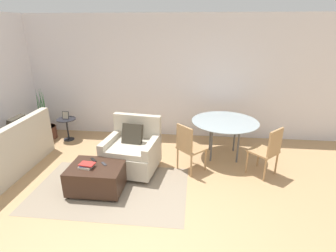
# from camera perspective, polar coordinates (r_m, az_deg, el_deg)

# --- Properties ---
(ground_plane) EXTENTS (20.00, 20.00, 0.00)m
(ground_plane) POSITION_cam_1_polar(r_m,az_deg,el_deg) (3.65, -5.04, -21.96)
(ground_plane) COLOR tan
(wall_back) EXTENTS (12.00, 0.06, 2.75)m
(wall_back) POSITION_cam_1_polar(r_m,az_deg,el_deg) (6.05, 0.51, 10.38)
(wall_back) COLOR white
(wall_back) RESTS_ON ground_plane
(area_rug) EXTENTS (2.46, 1.56, 0.01)m
(area_rug) POSITION_cam_1_polar(r_m,az_deg,el_deg) (4.48, -12.32, -13.24)
(area_rug) COLOR gray
(area_rug) RESTS_ON ground_plane
(couch) EXTENTS (0.87, 2.08, 0.93)m
(couch) POSITION_cam_1_polar(r_m,az_deg,el_deg) (5.50, -32.46, -5.76)
(couch) COLOR beige
(couch) RESTS_ON ground_plane
(armchair) EXTENTS (1.01, 0.97, 0.96)m
(armchair) POSITION_cam_1_polar(r_m,az_deg,el_deg) (4.81, -7.83, -5.46)
(armchair) COLOR beige
(armchair) RESTS_ON ground_plane
(ottoman) EXTENTS (0.84, 0.65, 0.43)m
(ottoman) POSITION_cam_1_polar(r_m,az_deg,el_deg) (4.39, -15.21, -10.62)
(ottoman) COLOR #382319
(ottoman) RESTS_ON ground_plane
(book_stack) EXTENTS (0.25, 0.18, 0.07)m
(book_stack) POSITION_cam_1_polar(r_m,az_deg,el_deg) (4.28, -17.36, -8.18)
(book_stack) COLOR beige
(book_stack) RESTS_ON ottoman
(tv_remote_primary) EXTENTS (0.12, 0.13, 0.01)m
(tv_remote_primary) POSITION_cam_1_polar(r_m,az_deg,el_deg) (4.32, -13.78, -8.00)
(tv_remote_primary) COLOR #333338
(tv_remote_primary) RESTS_ON ottoman
(tv_remote_secondary) EXTENTS (0.13, 0.13, 0.01)m
(tv_remote_secondary) POSITION_cam_1_polar(r_m,az_deg,el_deg) (4.48, -15.91, -7.10)
(tv_remote_secondary) COLOR black
(tv_remote_secondary) RESTS_ON ottoman
(potted_plant) EXTENTS (0.42, 0.42, 1.23)m
(potted_plant) POSITION_cam_1_polar(r_m,az_deg,el_deg) (6.76, -24.93, -0.37)
(potted_plant) COLOR brown
(potted_plant) RESTS_ON ground_plane
(side_table) EXTENTS (0.43, 0.43, 0.51)m
(side_table) POSITION_cam_1_polar(r_m,az_deg,el_deg) (6.42, -21.13, 0.18)
(side_table) COLOR black
(side_table) RESTS_ON ground_plane
(picture_frame) EXTENTS (0.15, 0.07, 0.18)m
(picture_frame) POSITION_cam_1_polar(r_m,az_deg,el_deg) (6.35, -21.41, 2.18)
(picture_frame) COLOR black
(picture_frame) RESTS_ON side_table
(dining_table) EXTENTS (1.29, 1.29, 0.75)m
(dining_table) POSITION_cam_1_polar(r_m,az_deg,el_deg) (5.24, 12.26, 0.36)
(dining_table) COLOR #99A8AD
(dining_table) RESTS_ON ground_plane
(dining_chair_near_left) EXTENTS (0.59, 0.59, 0.90)m
(dining_chair_near_left) POSITION_cam_1_polar(r_m,az_deg,el_deg) (4.64, 4.47, -4.20)
(dining_chair_near_left) COLOR tan
(dining_chair_near_left) RESTS_ON ground_plane
(dining_chair_near_right) EXTENTS (0.59, 0.59, 0.90)m
(dining_chair_near_right) POSITION_cam_1_polar(r_m,az_deg,el_deg) (4.81, 21.00, -4.67)
(dining_chair_near_right) COLOR tan
(dining_chair_near_right) RESTS_ON ground_plane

